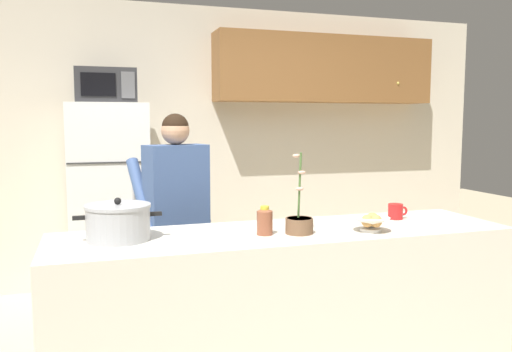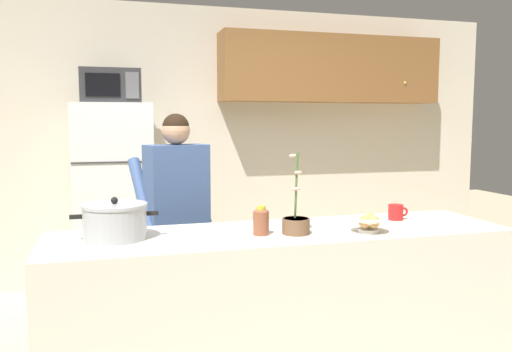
{
  "view_description": "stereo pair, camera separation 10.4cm",
  "coord_description": "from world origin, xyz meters",
  "px_view_note": "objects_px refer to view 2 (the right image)",
  "views": [
    {
      "loc": [
        -1.02,
        -2.63,
        1.53
      ],
      "look_at": [
        0.0,
        0.55,
        1.17
      ],
      "focal_mm": 36.24,
      "sensor_mm": 36.0,
      "label": 1
    },
    {
      "loc": [
        -0.92,
        -2.66,
        1.53
      ],
      "look_at": [
        0.0,
        0.55,
        1.17
      ],
      "focal_mm": 36.24,
      "sensor_mm": 36.0,
      "label": 2
    }
  ],
  "objects_px": {
    "refrigerator": "(114,202)",
    "potted_orchid": "(296,223)",
    "cooking_pot": "(115,221)",
    "bottle_near_edge": "(261,221)",
    "microwave": "(111,86)",
    "coffee_mug": "(396,212)",
    "bread_bowl": "(369,223)",
    "person_near_pot": "(177,204)"
  },
  "relations": [
    {
      "from": "refrigerator",
      "to": "bread_bowl",
      "type": "relative_size",
      "value": 7.88
    },
    {
      "from": "person_near_pot",
      "to": "bread_bowl",
      "type": "bearing_deg",
      "value": -44.33
    },
    {
      "from": "person_near_pot",
      "to": "potted_orchid",
      "type": "distance_m",
      "value": 0.99
    },
    {
      "from": "bottle_near_edge",
      "to": "refrigerator",
      "type": "bearing_deg",
      "value": 111.23
    },
    {
      "from": "coffee_mug",
      "to": "person_near_pot",
      "type": "bearing_deg",
      "value": 153.65
    },
    {
      "from": "cooking_pot",
      "to": "coffee_mug",
      "type": "relative_size",
      "value": 3.37
    },
    {
      "from": "person_near_pot",
      "to": "coffee_mug",
      "type": "bearing_deg",
      "value": -26.35
    },
    {
      "from": "bread_bowl",
      "to": "potted_orchid",
      "type": "height_order",
      "value": "potted_orchid"
    },
    {
      "from": "bread_bowl",
      "to": "potted_orchid",
      "type": "relative_size",
      "value": 0.48
    },
    {
      "from": "microwave",
      "to": "bread_bowl",
      "type": "bearing_deg",
      "value": -56.42
    },
    {
      "from": "microwave",
      "to": "cooking_pot",
      "type": "xyz_separation_m",
      "value": [
        -0.01,
        -1.78,
        -0.8
      ]
    },
    {
      "from": "cooking_pot",
      "to": "bread_bowl",
      "type": "bearing_deg",
      "value": -9.21
    },
    {
      "from": "refrigerator",
      "to": "bread_bowl",
      "type": "distance_m",
      "value": 2.42
    },
    {
      "from": "coffee_mug",
      "to": "potted_orchid",
      "type": "xyz_separation_m",
      "value": [
        -0.73,
        -0.2,
        0.01
      ]
    },
    {
      "from": "person_near_pot",
      "to": "bread_bowl",
      "type": "relative_size",
      "value": 7.42
    },
    {
      "from": "microwave",
      "to": "potted_orchid",
      "type": "bearing_deg",
      "value": -64.15
    },
    {
      "from": "coffee_mug",
      "to": "potted_orchid",
      "type": "relative_size",
      "value": 0.3
    },
    {
      "from": "person_near_pot",
      "to": "cooking_pot",
      "type": "relative_size",
      "value": 3.57
    },
    {
      "from": "person_near_pot",
      "to": "cooking_pot",
      "type": "distance_m",
      "value": 0.8
    },
    {
      "from": "refrigerator",
      "to": "microwave",
      "type": "xyz_separation_m",
      "value": [
        0.0,
        -0.02,
        0.98
      ]
    },
    {
      "from": "bread_bowl",
      "to": "bottle_near_edge",
      "type": "xyz_separation_m",
      "value": [
        -0.58,
        0.11,
        0.03
      ]
    },
    {
      "from": "refrigerator",
      "to": "bread_bowl",
      "type": "height_order",
      "value": "refrigerator"
    },
    {
      "from": "refrigerator",
      "to": "person_near_pot",
      "type": "height_order",
      "value": "refrigerator"
    },
    {
      "from": "microwave",
      "to": "person_near_pot",
      "type": "relative_size",
      "value": 0.3
    },
    {
      "from": "microwave",
      "to": "potted_orchid",
      "type": "xyz_separation_m",
      "value": [
        0.93,
        -1.92,
        -0.83
      ]
    },
    {
      "from": "bottle_near_edge",
      "to": "bread_bowl",
      "type": "bearing_deg",
      "value": -10.29
    },
    {
      "from": "microwave",
      "to": "coffee_mug",
      "type": "height_order",
      "value": "microwave"
    },
    {
      "from": "microwave",
      "to": "bottle_near_edge",
      "type": "distance_m",
      "value": 2.19
    },
    {
      "from": "potted_orchid",
      "to": "person_near_pot",
      "type": "bearing_deg",
      "value": 122.77
    },
    {
      "from": "potted_orchid",
      "to": "bread_bowl",
      "type": "bearing_deg",
      "value": -10.91
    },
    {
      "from": "cooking_pot",
      "to": "potted_orchid",
      "type": "distance_m",
      "value": 0.95
    },
    {
      "from": "person_near_pot",
      "to": "refrigerator",
      "type": "bearing_deg",
      "value": 109.56
    },
    {
      "from": "bottle_near_edge",
      "to": "coffee_mug",
      "type": "bearing_deg",
      "value": 10.74
    },
    {
      "from": "refrigerator",
      "to": "coffee_mug",
      "type": "distance_m",
      "value": 2.41
    },
    {
      "from": "refrigerator",
      "to": "microwave",
      "type": "relative_size",
      "value": 3.48
    },
    {
      "from": "microwave",
      "to": "refrigerator",
      "type": "bearing_deg",
      "value": 90.07
    },
    {
      "from": "bottle_near_edge",
      "to": "potted_orchid",
      "type": "distance_m",
      "value": 0.19
    },
    {
      "from": "microwave",
      "to": "coffee_mug",
      "type": "distance_m",
      "value": 2.53
    },
    {
      "from": "bottle_near_edge",
      "to": "potted_orchid",
      "type": "height_order",
      "value": "potted_orchid"
    },
    {
      "from": "refrigerator",
      "to": "cooking_pot",
      "type": "distance_m",
      "value": 1.81
    },
    {
      "from": "refrigerator",
      "to": "potted_orchid",
      "type": "relative_size",
      "value": 3.8
    },
    {
      "from": "bottle_near_edge",
      "to": "potted_orchid",
      "type": "bearing_deg",
      "value": -8.97
    }
  ]
}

